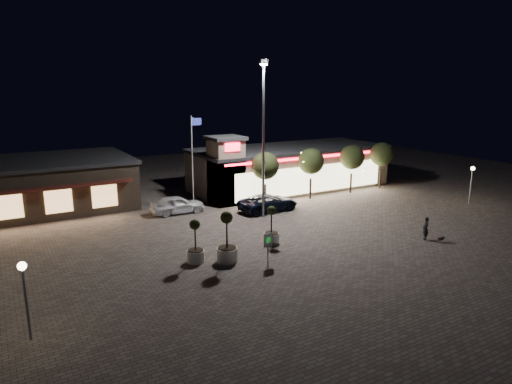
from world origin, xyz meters
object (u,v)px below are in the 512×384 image
planter_mid (227,246)px  pedestrian (426,229)px  white_sedan (177,204)px  pickup_truck (268,203)px  valet_sign (268,242)px  planter_left (195,249)px

planter_mid → pedestrian: bearing=-13.5°
white_sedan → planter_mid: 11.80m
pickup_truck → valet_sign: bearing=146.2°
planter_left → planter_mid: bearing=-27.2°
planter_mid → valet_sign: (1.99, -1.49, 0.34)m
pedestrian → valet_sign: size_ratio=0.85×
pickup_truck → white_sedan: bearing=63.4°
pickup_truck → planter_left: (-9.88, -7.69, 0.10)m
white_sedan → planter_mid: (-1.22, -11.73, 0.22)m
white_sedan → pedestrian: size_ratio=2.79×
valet_sign → pedestrian: bearing=-8.7°
pedestrian → pickup_truck: bearing=-126.7°
pedestrian → planter_mid: 14.07m
white_sedan → planter_left: size_ratio=1.66×
planter_mid → valet_sign: size_ratio=1.68×
pedestrian → planter_left: bearing=-76.7°
white_sedan → valet_sign: valet_sign is taller
pedestrian → valet_sign: bearing=-70.3°
planter_mid → white_sedan: bearing=84.1°
pedestrian → valet_sign: valet_sign is taller
pickup_truck → white_sedan: (-6.97, 3.18, 0.03)m
pickup_truck → pedestrian: size_ratio=3.29×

